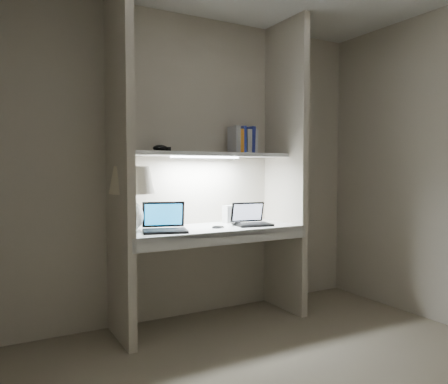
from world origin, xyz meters
TOP-DOWN VIEW (x-y plane):
  - back_wall at (0.00, 1.50)m, footprint 3.20×0.01m
  - alcove_panel_left at (-0.73, 1.23)m, footprint 0.06×0.55m
  - alcove_panel_right at (0.73, 1.23)m, footprint 0.06×0.55m
  - desk at (0.00, 1.23)m, footprint 1.40×0.55m
  - desk_apron at (0.00, 0.96)m, footprint 1.46×0.03m
  - shelf at (0.00, 1.32)m, footprint 1.40×0.36m
  - strip_light at (0.00, 1.32)m, footprint 0.60×0.04m
  - table_lamp at (-0.64, 1.23)m, footprint 0.33×0.33m
  - laptop_main at (-0.41, 1.19)m, footprint 0.38×0.35m
  - laptop_netbook at (0.35, 1.18)m, footprint 0.32×0.29m
  - speaker at (0.27, 1.41)m, footprint 0.12×0.09m
  - mouse at (0.23, 1.22)m, footprint 0.11×0.09m
  - cable_coil at (0.03, 1.17)m, footprint 0.11×0.11m
  - sticky_note at (-0.48, 1.33)m, footprint 0.09×0.09m
  - book_row at (0.38, 1.36)m, footprint 0.22×0.15m
  - shelf_box at (-0.64, 1.37)m, footprint 0.07×0.06m
  - shelf_gadget at (-0.36, 1.38)m, footprint 0.14×0.11m

SIDE VIEW (x-z plane):
  - desk_apron at x=0.00m, z-range 0.67..0.77m
  - desk at x=0.00m, z-range 0.73..0.77m
  - sticky_note at x=-0.48m, z-range 0.77..0.77m
  - cable_coil at x=0.03m, z-range 0.77..0.78m
  - mouse at x=0.23m, z-range 0.77..0.81m
  - laptop_netbook at x=0.35m, z-range 0.72..0.90m
  - laptop_main at x=-0.41m, z-range 0.71..0.93m
  - speaker at x=0.27m, z-range 0.77..0.92m
  - table_lamp at x=-0.64m, z-range 0.85..1.34m
  - back_wall at x=0.00m, z-range 0.00..2.50m
  - alcove_panel_left at x=-0.73m, z-range 0.00..2.50m
  - alcove_panel_right at x=0.73m, z-range 0.00..2.50m
  - strip_light at x=0.00m, z-range 1.32..1.34m
  - shelf at x=0.00m, z-range 1.34..1.36m
  - shelf_gadget at x=-0.36m, z-range 1.37..1.42m
  - shelf_box at x=-0.64m, z-range 1.36..1.47m
  - book_row at x=0.38m, z-range 1.36..1.59m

